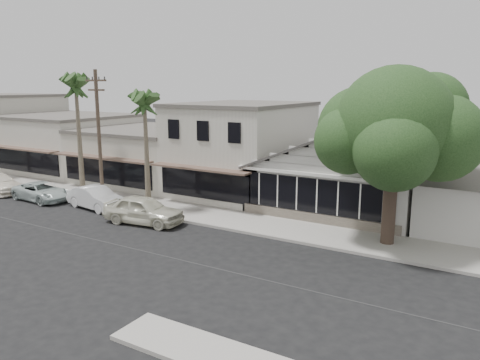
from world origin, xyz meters
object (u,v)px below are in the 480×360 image
Objects in this scene: car_1 at (96,198)px; utility_pole at (99,135)px; car_2 at (42,192)px; shade_tree at (394,129)px; car_0 at (144,210)px.

utility_pole is at bearing 18.92° from car_1.
car_2 is 24.00m from shade_tree.
car_0 is 1.04× the size of car_2.
car_1 is 5.02m from car_2.
car_1 is at bearing -171.28° from shade_tree.
car_0 is 1.08× the size of car_1.
utility_pole is 6.48m from car_2.
car_1 is at bearing -82.06° from car_2.
car_2 is (-4.86, -1.13, -4.14)m from utility_pole.
shade_tree is (18.34, 2.06, 1.13)m from utility_pole.
car_0 is at bearing -92.50° from car_1.
shade_tree is (13.20, 3.70, 5.09)m from car_0.
utility_pole is 6.70m from car_0.
shade_tree is at bearing -81.93° from car_0.
car_2 is at bearing 102.39° from car_1.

